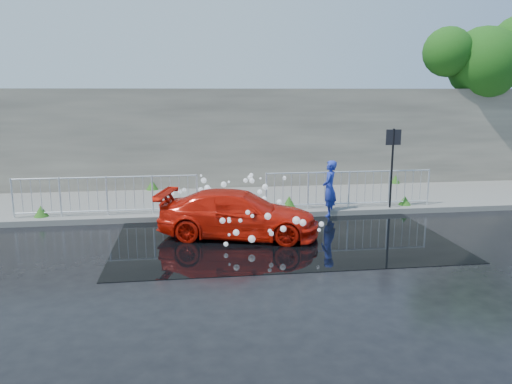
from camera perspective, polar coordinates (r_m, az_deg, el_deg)
The scene contains 13 objects.
ground at distance 11.41m, azimuth 1.29°, elevation -6.74°, with size 90.00×90.00×0.00m, color black.
pavement at distance 16.17m, azimuth -1.52°, elevation -1.00°, with size 30.00×4.00×0.15m, color slate.
curb at distance 14.24m, azimuth -0.62°, elevation -2.70°, with size 30.00×0.25×0.16m, color slate.
retaining_wall at distance 18.06m, azimuth -2.33°, elevation 6.17°, with size 30.00×0.60×3.50m, color #59534B.
puddle at distance 12.43m, azimuth 2.84°, elevation -5.19°, with size 8.00×5.00×0.01m, color black.
sign_post at distance 15.13m, azimuth 15.34°, elevation 4.07°, with size 0.45×0.06×2.50m.
tree at distance 21.52m, azimuth 25.41°, elevation 13.79°, with size 5.17×2.75×6.44m.
railing_left at distance 14.51m, azimuth -16.69°, elevation -0.27°, with size 5.05×0.05×1.10m.
railing_right at distance 15.09m, azimuth 10.57°, elevation 0.46°, with size 5.05×0.05×1.10m.
weeds at distance 15.66m, azimuth -1.79°, elevation -0.52°, with size 12.17×3.93×0.38m.
water_spray at distance 13.41m, azimuth -2.15°, elevation -0.87°, with size 3.52×5.24×1.02m.
red_car at distance 12.36m, azimuth -2.01°, elevation -2.54°, with size 1.61×3.96×1.15m, color red.
person at distance 14.54m, azimuth 8.39°, elevation 0.42°, with size 0.59×0.39×1.62m, color #2235AC.
Camera 1 is at (-1.73, -10.70, 3.56)m, focal length 35.00 mm.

